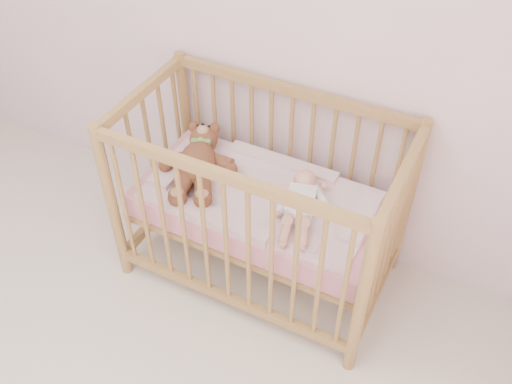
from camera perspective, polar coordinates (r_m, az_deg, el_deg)
The scene contains 5 objects.
crib at distance 2.85m, azimuth 0.45°, elevation -1.15°, with size 1.36×0.76×1.00m, color tan, non-canonical shape.
mattress at distance 2.86m, azimuth 0.45°, elevation -1.37°, with size 1.22×0.62×0.13m, color pink.
blanket at distance 2.81m, azimuth 0.46°, elevation -0.27°, with size 1.10×0.58×0.06m, color pink, non-canonical shape.
baby at distance 2.68m, azimuth 4.49°, elevation -0.83°, with size 0.24×0.51×0.12m, color white, non-canonical shape.
teddy_bear at distance 2.87m, azimuth -5.88°, elevation 2.85°, with size 0.42×0.59×0.16m, color brown, non-canonical shape.
Camera 1 is at (1.32, -0.23, 2.49)m, focal length 40.00 mm.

